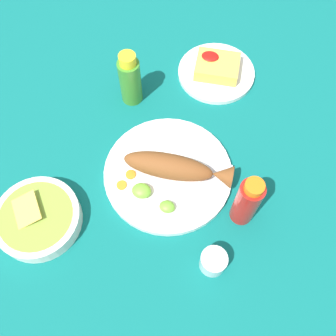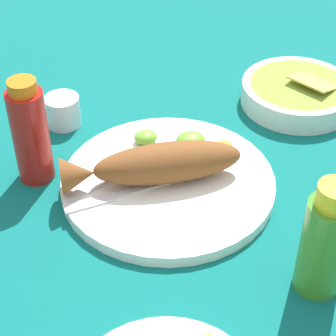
{
  "view_description": "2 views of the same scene",
  "coord_description": "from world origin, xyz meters",
  "px_view_note": "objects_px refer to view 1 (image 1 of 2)",
  "views": [
    {
      "loc": [
        -0.08,
        0.4,
        0.84
      ],
      "look_at": [
        0.0,
        0.0,
        0.04
      ],
      "focal_mm": 40.0,
      "sensor_mm": 36.0,
      "label": 1
    },
    {
      "loc": [
        -0.14,
        -0.67,
        0.6
      ],
      "look_at": [
        0.0,
        0.0,
        0.04
      ],
      "focal_mm": 65.0,
      "sensor_mm": 36.0,
      "label": 2
    }
  ],
  "objects_px": {
    "fried_fish": "(176,168)",
    "fork_far": "(199,186)",
    "side_plate_fries": "(216,73)",
    "hot_sauce_bottle_red": "(247,202)",
    "fork_near": "(201,168)",
    "hot_sauce_bottle_green": "(130,80)",
    "salt_cup": "(213,262)",
    "main_plate": "(168,173)",
    "guacamole_bowl": "(38,218)"
  },
  "relations": [
    {
      "from": "salt_cup",
      "to": "side_plate_fries",
      "type": "height_order",
      "value": "salt_cup"
    },
    {
      "from": "salt_cup",
      "to": "side_plate_fries",
      "type": "distance_m",
      "value": 0.55
    },
    {
      "from": "fried_fish",
      "to": "guacamole_bowl",
      "type": "xyz_separation_m",
      "value": [
        0.29,
        0.18,
        -0.02
      ]
    },
    {
      "from": "fork_near",
      "to": "side_plate_fries",
      "type": "bearing_deg",
      "value": 79.5
    },
    {
      "from": "fork_near",
      "to": "hot_sauce_bottle_red",
      "type": "xyz_separation_m",
      "value": [
        -0.11,
        0.09,
        0.06
      ]
    },
    {
      "from": "fork_near",
      "to": "fried_fish",
      "type": "bearing_deg",
      "value": -168.82
    },
    {
      "from": "side_plate_fries",
      "to": "fork_near",
      "type": "bearing_deg",
      "value": 90.52
    },
    {
      "from": "side_plate_fries",
      "to": "guacamole_bowl",
      "type": "bearing_deg",
      "value": 56.57
    },
    {
      "from": "fried_fish",
      "to": "salt_cup",
      "type": "relative_size",
      "value": 4.5
    },
    {
      "from": "fork_near",
      "to": "side_plate_fries",
      "type": "distance_m",
      "value": 0.32
    },
    {
      "from": "hot_sauce_bottle_red",
      "to": "hot_sauce_bottle_green",
      "type": "xyz_separation_m",
      "value": [
        0.33,
        -0.29,
        -0.0
      ]
    },
    {
      "from": "fork_near",
      "to": "hot_sauce_bottle_red",
      "type": "height_order",
      "value": "hot_sauce_bottle_red"
    },
    {
      "from": "fried_fish",
      "to": "fork_far",
      "type": "relative_size",
      "value": 1.62
    },
    {
      "from": "salt_cup",
      "to": "side_plate_fries",
      "type": "bearing_deg",
      "value": -83.26
    },
    {
      "from": "fork_far",
      "to": "main_plate",
      "type": "bearing_deg",
      "value": 129.81
    },
    {
      "from": "hot_sauce_bottle_red",
      "to": "salt_cup",
      "type": "bearing_deg",
      "value": 68.66
    },
    {
      "from": "hot_sauce_bottle_red",
      "to": "guacamole_bowl",
      "type": "height_order",
      "value": "hot_sauce_bottle_red"
    },
    {
      "from": "hot_sauce_bottle_green",
      "to": "fork_far",
      "type": "bearing_deg",
      "value": 132.79
    },
    {
      "from": "salt_cup",
      "to": "main_plate",
      "type": "bearing_deg",
      "value": -55.15
    },
    {
      "from": "fried_fish",
      "to": "fork_near",
      "type": "height_order",
      "value": "fried_fish"
    },
    {
      "from": "fork_near",
      "to": "fork_far",
      "type": "bearing_deg",
      "value": -97.37
    },
    {
      "from": "main_plate",
      "to": "hot_sauce_bottle_green",
      "type": "bearing_deg",
      "value": -56.61
    },
    {
      "from": "guacamole_bowl",
      "to": "side_plate_fries",
      "type": "bearing_deg",
      "value": -123.43
    },
    {
      "from": "fork_far",
      "to": "salt_cup",
      "type": "xyz_separation_m",
      "value": [
        -0.06,
        0.17,
        0.0
      ]
    },
    {
      "from": "main_plate",
      "to": "fork_far",
      "type": "xyz_separation_m",
      "value": [
        -0.08,
        0.02,
        0.01
      ]
    },
    {
      "from": "guacamole_bowl",
      "to": "fried_fish",
      "type": "bearing_deg",
      "value": -148.6
    },
    {
      "from": "hot_sauce_bottle_green",
      "to": "side_plate_fries",
      "type": "bearing_deg",
      "value": -149.61
    },
    {
      "from": "hot_sauce_bottle_red",
      "to": "side_plate_fries",
      "type": "bearing_deg",
      "value": -74.5
    },
    {
      "from": "main_plate",
      "to": "hot_sauce_bottle_red",
      "type": "bearing_deg",
      "value": 159.88
    },
    {
      "from": "fork_near",
      "to": "fork_far",
      "type": "relative_size",
      "value": 1.14
    },
    {
      "from": "fork_near",
      "to": "side_plate_fries",
      "type": "xyz_separation_m",
      "value": [
        0.0,
        -0.32,
        -0.01
      ]
    },
    {
      "from": "guacamole_bowl",
      "to": "salt_cup",
      "type": "bearing_deg",
      "value": 176.9
    },
    {
      "from": "fork_far",
      "to": "side_plate_fries",
      "type": "relative_size",
      "value": 0.74
    },
    {
      "from": "fried_fish",
      "to": "fork_far",
      "type": "height_order",
      "value": "fried_fish"
    },
    {
      "from": "fork_far",
      "to": "fork_near",
      "type": "bearing_deg",
      "value": 60.01
    },
    {
      "from": "guacamole_bowl",
      "to": "fork_near",
      "type": "bearing_deg",
      "value": -150.04
    },
    {
      "from": "fried_fish",
      "to": "side_plate_fries",
      "type": "distance_m",
      "value": 0.35
    },
    {
      "from": "fork_far",
      "to": "hot_sauce_bottle_green",
      "type": "distance_m",
      "value": 0.33
    },
    {
      "from": "hot_sauce_bottle_red",
      "to": "fork_far",
      "type": "bearing_deg",
      "value": -22.64
    },
    {
      "from": "hot_sauce_bottle_red",
      "to": "salt_cup",
      "type": "xyz_separation_m",
      "value": [
        0.05,
        0.13,
        -0.06
      ]
    },
    {
      "from": "side_plate_fries",
      "to": "hot_sauce_bottle_red",
      "type": "bearing_deg",
      "value": 105.5
    },
    {
      "from": "fried_fish",
      "to": "hot_sauce_bottle_green",
      "type": "height_order",
      "value": "hot_sauce_bottle_green"
    },
    {
      "from": "hot_sauce_bottle_red",
      "to": "salt_cup",
      "type": "distance_m",
      "value": 0.15
    },
    {
      "from": "fried_fish",
      "to": "side_plate_fries",
      "type": "relative_size",
      "value": 1.2
    },
    {
      "from": "fork_near",
      "to": "fork_far",
      "type": "xyz_separation_m",
      "value": [
        -0.0,
        0.05,
        0.0
      ]
    },
    {
      "from": "main_plate",
      "to": "side_plate_fries",
      "type": "xyz_separation_m",
      "value": [
        -0.07,
        -0.34,
        -0.0
      ]
    },
    {
      "from": "fork_near",
      "to": "guacamole_bowl",
      "type": "distance_m",
      "value": 0.4
    },
    {
      "from": "fork_near",
      "to": "side_plate_fries",
      "type": "height_order",
      "value": "fork_near"
    },
    {
      "from": "fried_fish",
      "to": "side_plate_fries",
      "type": "bearing_deg",
      "value": -98.21
    },
    {
      "from": "salt_cup",
      "to": "guacamole_bowl",
      "type": "bearing_deg",
      "value": -3.1
    }
  ]
}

